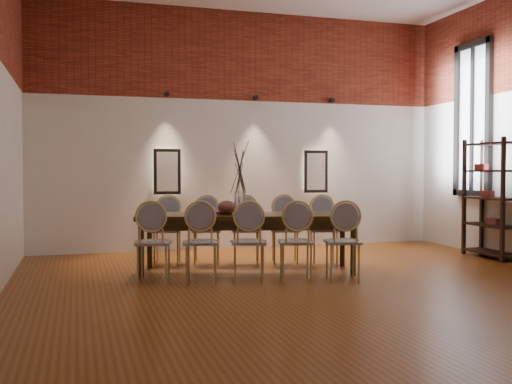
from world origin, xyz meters
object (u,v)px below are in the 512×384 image
object	(u,v)px
chair_near_a	(154,242)
chair_far_e	(324,230)
book	(222,213)
chair_far_d	(285,230)
chair_near_b	(201,242)
chair_far_a	(167,230)
chair_far_b	(207,230)
chair_near_c	(249,242)
chair_far_c	(246,230)
bowl	(227,207)
vase	(240,203)
dining_table	(247,243)
chair_near_e	(343,242)
chair_near_d	(296,242)
shelving_rack	(492,198)

from	to	relation	value
chair_near_a	chair_far_e	xyz separation A→B (m)	(2.53, 0.85, 0.00)
chair_far_e	book	bearing A→B (deg)	25.34
chair_far_d	chair_near_b	bearing A→B (deg)	52.53
book	chair_far_a	bearing A→B (deg)	124.48
chair_near_b	chair_far_b	distance (m)	1.46
chair_near_a	chair_far_b	distance (m)	1.56
chair_near_a	chair_near_c	xyz separation A→B (m)	(1.08, -0.28, 0.00)
chair_far_c	chair_near_b	bearing A→B (deg)	69.03
chair_near_b	chair_near_a	bearing A→B (deg)	-180.00
chair_near_c	chair_far_a	distance (m)	1.84
chair_far_d	bowl	distance (m)	1.19
vase	book	distance (m)	0.27
chair_far_b	vase	bearing A→B (deg)	122.34
dining_table	chair_far_b	world-z (taller)	chair_far_b
chair_near_a	chair_far_a	world-z (taller)	same
chair_far_a	chair_near_b	bearing A→B (deg)	110.97
chair_far_a	bowl	distance (m)	1.21
vase	chair_near_b	bearing A→B (deg)	-136.85
dining_table	chair_near_c	bearing A→B (deg)	-90.00
chair_near_e	chair_far_a	size ratio (longest dim) A/B	1.00
chair_far_d	chair_near_a	bearing A→B (deg)	41.01
bowl	book	distance (m)	0.14
chair_near_e	chair_near_a	bearing A→B (deg)	-180.00
book	chair_near_e	bearing A→B (deg)	-42.60
chair_near_a	book	distance (m)	1.14
chair_far_a	chair_far_c	xyz separation A→B (m)	(1.08, -0.28, 0.00)
book	chair_far_c	bearing A→B (deg)	49.82
chair_near_d	chair_far_c	world-z (taller)	same
chair_far_d	shelving_rack	bearing A→B (deg)	-173.49
chair_near_d	chair_far_e	xyz separation A→B (m)	(0.91, 1.27, 0.00)
vase	book	world-z (taller)	vase
chair_far_e	shelving_rack	xyz separation A→B (m)	(2.60, -0.30, 0.43)
dining_table	chair_far_a	xyz separation A→B (m)	(-0.90, 0.99, 0.09)
chair_near_e	chair_far_c	bearing A→B (deg)	127.47
chair_near_e	book	world-z (taller)	chair_near_e
chair_near_a	chair_far_e	world-z (taller)	same
chair_near_d	chair_far_b	bearing A→B (deg)	127.47
chair_far_b	book	world-z (taller)	chair_far_b
chair_far_d	chair_far_e	size ratio (longest dim) A/B	1.00
chair_far_d	book	xyz separation A→B (m)	(-1.03, -0.44, 0.30)
chair_far_c	chair_near_a	bearing A→B (deg)	52.53
chair_far_c	shelving_rack	distance (m)	3.75
vase	bowl	distance (m)	0.19
chair_far_c	chair_far_e	bearing A→B (deg)	-180.00
chair_near_a	chair_near_b	size ratio (longest dim) A/B	1.00
chair_far_d	chair_far_e	xyz separation A→B (m)	(0.54, -0.14, 0.00)
chair_near_a	bowl	xyz separation A→B (m)	(1.00, 0.44, 0.37)
chair_far_a	chair_far_e	bearing A→B (deg)	-180.00
chair_near_a	chair_far_c	distance (m)	1.84
chair_near_b	chair_far_d	size ratio (longest dim) A/B	1.00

